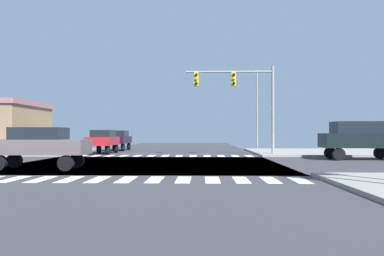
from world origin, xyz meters
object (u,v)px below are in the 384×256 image
traffic_signal_mast (239,90)px  sedan_leading_2 (39,144)px  suv_farside_2 (360,137)px  sedan_queued_1 (118,139)px  sedan_trailing_3 (103,140)px  street_lamp (254,102)px

traffic_signal_mast → sedan_leading_2: traffic_signal_mast is taller
traffic_signal_mast → suv_farside_2: traffic_signal_mast is taller
sedan_queued_1 → sedan_trailing_3: (0.00, -5.72, 0.00)m
traffic_signal_mast → sedan_trailing_3: (-10.57, 2.49, -3.69)m
traffic_signal_mast → sedan_queued_1: (-10.57, 8.21, -3.69)m
street_lamp → suv_farside_2: size_ratio=1.73×
street_lamp → suv_farside_2: bearing=-73.6°
suv_farside_2 → sedan_trailing_3: size_ratio=1.07×
traffic_signal_mast → sedan_queued_1: traffic_signal_mast is taller
traffic_signal_mast → sedan_trailing_3: bearing=166.8°
street_lamp → suv_farside_2: 16.11m
sedan_leading_2 → suv_farside_2: bearing=-67.6°
traffic_signal_mast → suv_farside_2: (7.03, -4.26, -3.41)m
suv_farside_2 → sedan_trailing_3: bearing=-111.0°
suv_farside_2 → sedan_queued_1: bearing=-125.3°
traffic_signal_mast → street_lamp: 11.16m
suv_farside_2 → sedan_queued_1: size_ratio=1.07×
sedan_queued_1 → suv_farside_2: bearing=144.7°
street_lamp → sedan_leading_2: (-12.56, -22.11, -3.64)m
traffic_signal_mast → suv_farside_2: bearing=-31.2°
suv_farside_2 → sedan_leading_2: (-17.01, -7.00, -0.28)m
sedan_queued_1 → sedan_leading_2: 19.47m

